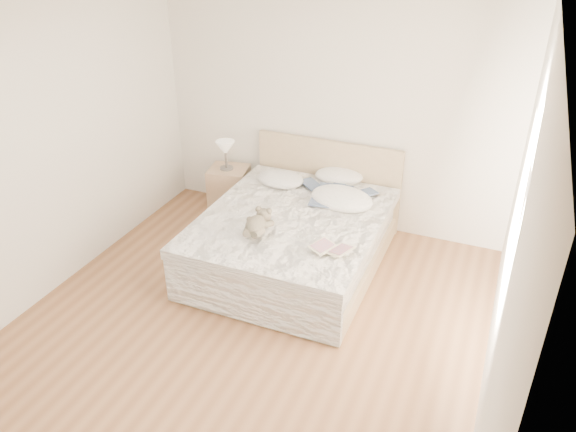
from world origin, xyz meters
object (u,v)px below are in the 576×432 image
object	(u,v)px
teddy_bear	(256,231)
photo_book	(280,182)
bed	(295,237)
childrens_book	(332,249)
table_lamp	(225,149)
nightstand	(230,190)

from	to	relation	value
teddy_bear	photo_book	bearing A→B (deg)	96.93
bed	childrens_book	xyz separation A→B (m)	(0.57, -0.56, 0.32)
bed	table_lamp	distance (m)	1.48
nightstand	photo_book	distance (m)	0.89
photo_book	teddy_bear	size ratio (longest dim) A/B	0.92
photo_book	teddy_bear	xyz separation A→B (m)	(0.22, -1.08, 0.02)
childrens_book	table_lamp	bearing A→B (deg)	165.03
table_lamp	bed	bearing A→B (deg)	-32.14
childrens_book	teddy_bear	xyz separation A→B (m)	(-0.74, -0.00, 0.02)
bed	teddy_bear	world-z (taller)	bed
nightstand	table_lamp	world-z (taller)	table_lamp
photo_book	nightstand	bearing A→B (deg)	129.72
photo_book	childrens_book	distance (m)	1.44
nightstand	childrens_book	world-z (taller)	childrens_book
teddy_bear	bed	bearing A→B (deg)	68.81
bed	teddy_bear	xyz separation A→B (m)	(-0.17, -0.57, 0.34)
table_lamp	photo_book	xyz separation A→B (m)	(0.79, -0.23, -0.18)
bed	photo_book	bearing A→B (deg)	127.27
nightstand	teddy_bear	size ratio (longest dim) A/B	1.65
bed	nightstand	size ratio (longest dim) A/B	3.83
table_lamp	teddy_bear	xyz separation A→B (m)	(1.01, -1.31, -0.16)
bed	table_lamp	world-z (taller)	bed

